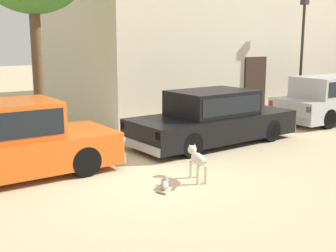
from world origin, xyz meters
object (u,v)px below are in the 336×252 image
Objects in this scene: parked_sedan_nearest at (9,141)px; street_lamp at (302,41)px; parked_sedan_second at (213,117)px; stray_cat at (165,185)px; stray_dog_spotted at (197,159)px; parked_sedan_third at (334,98)px.

street_lamp reaches higher than parked_sedan_nearest.
parked_sedan_nearest is 0.90× the size of parked_sedan_second.
parked_sedan_nearest is at bearing 84.86° from stray_cat.
parked_sedan_nearest reaches higher than parked_sedan_second.
street_lamp reaches higher than parked_sedan_second.
parked_sedan_second is at bearing -26.74° from stray_dog_spotted.
stray_dog_spotted is 0.24× the size of street_lamp.
parked_sedan_third is at bearing -32.64° from stray_cat.
street_lamp is at bearing -44.70° from stray_dog_spotted.
parked_sedan_third is 9.16× the size of stray_cat.
parked_sedan_second is at bearing -163.13° from street_lamp.
street_lamp is (5.60, 1.70, 1.96)m from parked_sedan_second.
parked_sedan_nearest is 4.34× the size of stray_dog_spotted.
stray_dog_spotted reaches higher than stray_cat.
parked_sedan_third is 8.08m from stray_dog_spotted.
parked_sedan_second is at bearing -0.03° from parked_sedan_nearest.
parked_sedan_second is 1.15× the size of street_lamp.
stray_cat is 0.12× the size of street_lamp.
street_lamp is (8.66, 3.97, 2.58)m from stray_cat.
stray_dog_spotted is at bearing -44.79° from stray_cat.
parked_sedan_nearest is at bearing -171.20° from street_lamp.
stray_cat is at bearing -46.44° from parked_sedan_nearest.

